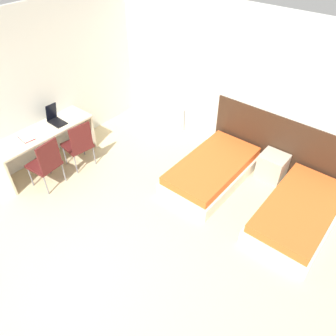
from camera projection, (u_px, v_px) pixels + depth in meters
The scene contains 13 objects.
ground_plane at pixel (67, 280), 4.35m from camera, with size 20.00×20.00×0.00m, color beige.
wall_back at pixel (231, 84), 5.78m from camera, with size 6.01×0.05×2.70m.
wall_left at pixel (52, 82), 5.84m from camera, with size 0.05×4.87×2.70m.
headboard_panel at pixel (282, 146), 5.72m from camera, with size 2.68×0.03×1.08m.
bed_near_window at pixel (212, 171), 5.76m from camera, with size 1.00×1.86×0.38m.
bed_near_door at pixel (298, 213), 5.00m from camera, with size 1.00×1.86×0.38m.
nightstand at pixel (272, 166), 5.78m from camera, with size 0.45×0.41×0.47m.
radiator at pixel (169, 116), 7.06m from camera, with size 0.72×0.12×0.49m.
desk at pixel (44, 139), 5.84m from camera, with size 0.59×1.80×0.74m.
chair_near_laptop at pixel (79, 143), 5.83m from camera, with size 0.51×0.51×0.95m.
chair_near_notebook at pixel (46, 162), 5.43m from camera, with size 0.50×0.50×0.95m.
laptop at pixel (55, 119), 5.89m from camera, with size 0.35×0.22×0.35m.
open_notebook at pixel (26, 138), 5.55m from camera, with size 0.31×0.22×0.02m.
Camera 1 is at (2.54, -0.98, 3.94)m, focal length 35.00 mm.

